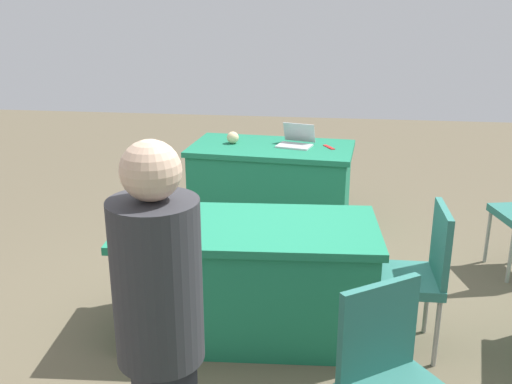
{
  "coord_description": "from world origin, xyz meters",
  "views": [
    {
      "loc": [
        -0.43,
        3.55,
        2.18
      ],
      "look_at": [
        0.05,
        -0.21,
        0.9
      ],
      "focal_mm": 41.79,
      "sensor_mm": 36.0,
      "label": 1
    }
  ],
  "objects_px": {
    "person_attendee_standing": "(160,329)",
    "laptop_silver": "(296,142)",
    "chair_tucked_right": "(394,379)",
    "table_foreground": "(271,183)",
    "scissors_red": "(329,147)",
    "chair_tucked_left": "(417,270)",
    "yarn_ball": "(233,138)",
    "table_mid_right": "(249,278)"
  },
  "relations": [
    {
      "from": "person_attendee_standing",
      "to": "yarn_ball",
      "type": "xyz_separation_m",
      "value": [
        0.33,
        -3.68,
        -0.12
      ]
    },
    {
      "from": "table_foreground",
      "to": "laptop_silver",
      "type": "bearing_deg",
      "value": -169.8
    },
    {
      "from": "person_attendee_standing",
      "to": "yarn_ball",
      "type": "distance_m",
      "value": 3.7
    },
    {
      "from": "table_foreground",
      "to": "scissors_red",
      "type": "bearing_deg",
      "value": -179.2
    },
    {
      "from": "table_foreground",
      "to": "chair_tucked_right",
      "type": "relative_size",
      "value": 1.66
    },
    {
      "from": "chair_tucked_left",
      "to": "yarn_ball",
      "type": "xyz_separation_m",
      "value": [
        1.52,
        -2.2,
        0.27
      ]
    },
    {
      "from": "laptop_silver",
      "to": "chair_tucked_left",
      "type": "bearing_deg",
      "value": 126.98
    },
    {
      "from": "chair_tucked_right",
      "to": "person_attendee_standing",
      "type": "bearing_deg",
      "value": -16.19
    },
    {
      "from": "scissors_red",
      "to": "laptop_silver",
      "type": "bearing_deg",
      "value": -124.42
    },
    {
      "from": "yarn_ball",
      "to": "chair_tucked_left",
      "type": "bearing_deg",
      "value": 124.55
    },
    {
      "from": "table_mid_right",
      "to": "chair_tucked_right",
      "type": "height_order",
      "value": "chair_tucked_right"
    },
    {
      "from": "chair_tucked_right",
      "to": "table_foreground",
      "type": "bearing_deg",
      "value": -110.31
    },
    {
      "from": "chair_tucked_left",
      "to": "scissors_red",
      "type": "distance_m",
      "value": 2.24
    },
    {
      "from": "chair_tucked_left",
      "to": "yarn_ball",
      "type": "bearing_deg",
      "value": 33.62
    },
    {
      "from": "laptop_silver",
      "to": "chair_tucked_right",
      "type": "bearing_deg",
      "value": 115.79
    },
    {
      "from": "chair_tucked_left",
      "to": "scissors_red",
      "type": "height_order",
      "value": "chair_tucked_left"
    },
    {
      "from": "chair_tucked_right",
      "to": "person_attendee_standing",
      "type": "distance_m",
      "value": 1.07
    },
    {
      "from": "table_foreground",
      "to": "scissors_red",
      "type": "height_order",
      "value": "scissors_red"
    },
    {
      "from": "person_attendee_standing",
      "to": "laptop_silver",
      "type": "distance_m",
      "value": 3.69
    },
    {
      "from": "table_foreground",
      "to": "scissors_red",
      "type": "distance_m",
      "value": 0.67
    },
    {
      "from": "table_foreground",
      "to": "yarn_ball",
      "type": "distance_m",
      "value": 0.59
    },
    {
      "from": "table_mid_right",
      "to": "chair_tucked_right",
      "type": "bearing_deg",
      "value": 123.51
    },
    {
      "from": "table_mid_right",
      "to": "chair_tucked_right",
      "type": "distance_m",
      "value": 1.5
    },
    {
      "from": "chair_tucked_right",
      "to": "yarn_ball",
      "type": "xyz_separation_m",
      "value": [
        1.27,
        -3.36,
        0.25
      ]
    },
    {
      "from": "yarn_ball",
      "to": "scissors_red",
      "type": "bearing_deg",
      "value": 177.19
    },
    {
      "from": "person_attendee_standing",
      "to": "scissors_red",
      "type": "xyz_separation_m",
      "value": [
        -0.61,
        -3.64,
        -0.18
      ]
    },
    {
      "from": "laptop_silver",
      "to": "yarn_ball",
      "type": "distance_m",
      "value": 0.62
    },
    {
      "from": "chair_tucked_right",
      "to": "yarn_ball",
      "type": "relative_size",
      "value": 8.3
    },
    {
      "from": "laptop_silver",
      "to": "person_attendee_standing",
      "type": "bearing_deg",
      "value": 100.22
    },
    {
      "from": "table_foreground",
      "to": "chair_tucked_left",
      "type": "xyz_separation_m",
      "value": [
        -1.12,
        2.15,
        0.17
      ]
    },
    {
      "from": "person_attendee_standing",
      "to": "table_mid_right",
      "type": "bearing_deg",
      "value": 138.67
    },
    {
      "from": "table_foreground",
      "to": "chair_tucked_left",
      "type": "height_order",
      "value": "chair_tucked_left"
    },
    {
      "from": "laptop_silver",
      "to": "scissors_red",
      "type": "bearing_deg",
      "value": -171.29
    },
    {
      "from": "laptop_silver",
      "to": "scissors_red",
      "type": "distance_m",
      "value": 0.32
    },
    {
      "from": "chair_tucked_right",
      "to": "scissors_red",
      "type": "xyz_separation_m",
      "value": [
        0.33,
        -3.31,
        0.2
      ]
    },
    {
      "from": "yarn_ball",
      "to": "scissors_red",
      "type": "distance_m",
      "value": 0.94
    },
    {
      "from": "laptop_silver",
      "to": "yarn_ball",
      "type": "bearing_deg",
      "value": 13.61
    },
    {
      "from": "table_mid_right",
      "to": "scissors_red",
      "type": "distance_m",
      "value": 2.16
    },
    {
      "from": "table_mid_right",
      "to": "scissors_red",
      "type": "xyz_separation_m",
      "value": [
        -0.49,
        -2.07,
        0.38
      ]
    },
    {
      "from": "chair_tucked_left",
      "to": "person_attendee_standing",
      "type": "relative_size",
      "value": 0.57
    },
    {
      "from": "table_foreground",
      "to": "person_attendee_standing",
      "type": "height_order",
      "value": "person_attendee_standing"
    },
    {
      "from": "scissors_red",
      "to": "person_attendee_standing",
      "type": "bearing_deg",
      "value": -37.92
    }
  ]
}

